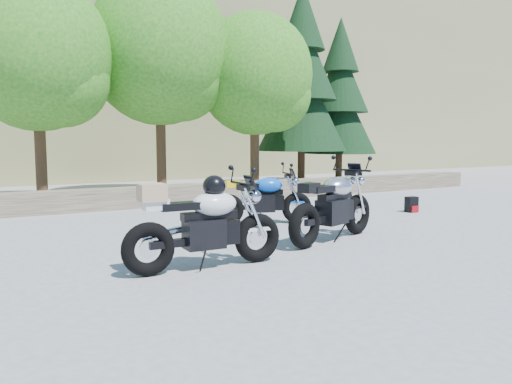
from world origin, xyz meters
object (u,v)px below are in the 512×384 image
white_bike (205,223)px  blue_bike (264,200)px  silver_bike (333,207)px  backpack (412,205)px

white_bike → blue_bike: size_ratio=1.11×
silver_bike → backpack: silver_bike is taller
blue_bike → backpack: (3.78, -0.27, -0.32)m
white_bike → backpack: white_bike is taller
blue_bike → backpack: size_ratio=5.50×
silver_bike → white_bike: size_ratio=1.02×
blue_bike → backpack: bearing=13.1°
silver_bike → white_bike: (-2.56, -0.60, 0.03)m
silver_bike → white_bike: bearing=174.2°
white_bike → backpack: bearing=21.8°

